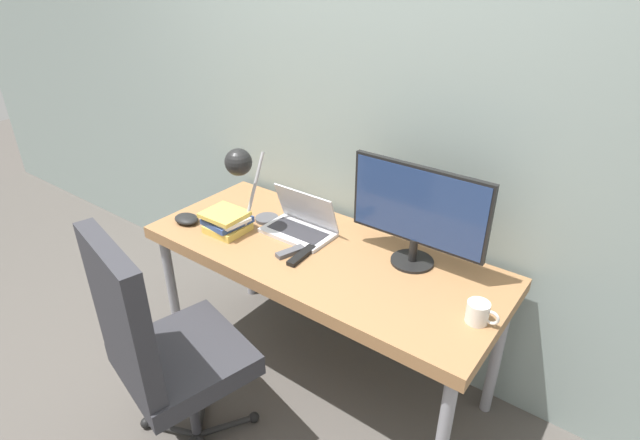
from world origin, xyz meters
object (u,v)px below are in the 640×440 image
at_px(mug, 478,313).
at_px(game_controller, 187,219).
at_px(monitor, 418,210).
at_px(office_chair, 159,345).
at_px(desk_lamp, 242,170).
at_px(laptop, 301,224).
at_px(book_stack, 227,221).

relative_size(mug, game_controller, 0.92).
bearing_deg(monitor, game_controller, -161.82).
height_order(monitor, game_controller, monitor).
distance_m(office_chair, game_controller, 0.75).
relative_size(monitor, office_chair, 0.55).
bearing_deg(mug, desk_lamp, -178.98).
bearing_deg(desk_lamp, mug, 1.02).
relative_size(laptop, monitor, 0.56).
bearing_deg(laptop, mug, -7.89).
bearing_deg(laptop, desk_lamp, -145.11).
bearing_deg(office_chair, book_stack, 112.24).
distance_m(monitor, mug, 0.48).
height_order(laptop, desk_lamp, desk_lamp).
distance_m(book_stack, game_controller, 0.23).
bearing_deg(game_controller, book_stack, 16.05).
height_order(laptop, book_stack, laptop).
bearing_deg(monitor, desk_lamp, -162.90).
relative_size(desk_lamp, game_controller, 3.20).
relative_size(laptop, office_chair, 0.31).
bearing_deg(office_chair, laptop, 87.15).
xyz_separation_m(monitor, book_stack, (-0.85, -0.29, -0.20)).
bearing_deg(book_stack, laptop, 34.27).
bearing_deg(mug, office_chair, -144.53).
xyz_separation_m(office_chair, mug, (0.97, 0.69, 0.18)).
relative_size(desk_lamp, book_stack, 1.98).
height_order(office_chair, mug, office_chair).
relative_size(laptop, desk_lamp, 0.80).
distance_m(monitor, game_controller, 1.15).
height_order(desk_lamp, office_chair, desk_lamp).
height_order(desk_lamp, mug, desk_lamp).
bearing_deg(mug, laptop, 172.11).
relative_size(monitor, desk_lamp, 1.43).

